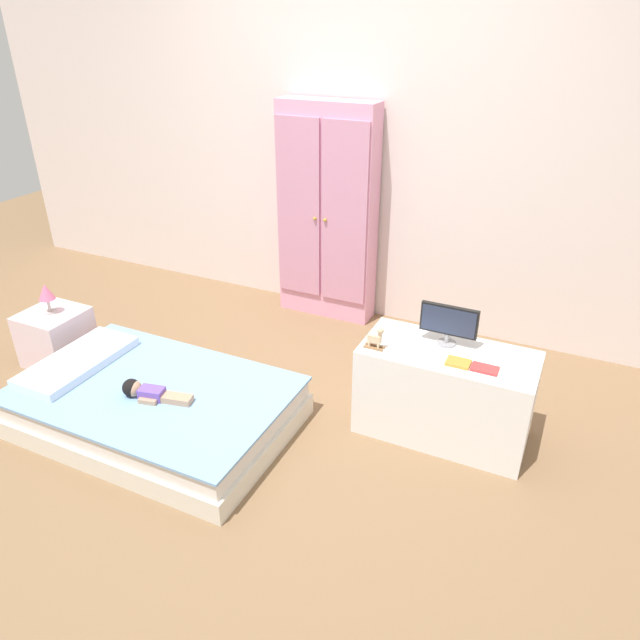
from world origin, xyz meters
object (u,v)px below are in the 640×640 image
Objects in this scene: wardrobe at (327,214)px; tv_monitor at (449,322)px; tv_stand at (445,393)px; book_orange at (458,363)px; rocking_horse_toy at (376,338)px; book_red at (485,369)px; nightstand at (57,337)px; table_lamp at (46,293)px; bed at (156,406)px; doll at (144,391)px.

tv_monitor is (1.16, -1.00, -0.14)m from wardrobe.
tv_monitor is (-0.04, 0.07, 0.39)m from tv_stand.
rocking_horse_toy is at bearing -175.44° from book_orange.
book_red is at bearing -25.88° from tv_stand.
tv_stand is at bearing 8.02° from nightstand.
nightstand is 2.53m from tv_monitor.
rocking_horse_toy is at bearing 5.91° from table_lamp.
tv_stand is (1.46, 0.62, 0.14)m from bed.
bed is at bearing -99.06° from wardrobe.
tv_monitor is at bearing 144.26° from book_red.
bed is at bearing -162.57° from book_red.
book_red is at bearing 5.41° from table_lamp.
book_orange is at bearing 4.56° from rocking_horse_toy.
bed is 12.56× the size of book_orange.
wardrobe is (0.25, 1.77, 0.50)m from doll.
bed is 1.06m from nightstand.
doll reaches higher than bed.
table_lamp is 2.52m from tv_stand.
tv_monitor is at bearing 121.61° from book_orange.
wardrobe is at bearing 124.82° from rocking_horse_toy.
table_lamp is at bearing -132.33° from wardrobe.
tv_monitor is (2.45, 0.42, 0.47)m from nightstand.
tv_monitor is 2.36× the size of rocking_horse_toy.
book_orange is at bearing -54.92° from tv_stand.
nightstand is 2.78× the size of book_red.
rocking_horse_toy is (2.13, 0.22, 0.08)m from table_lamp.
table_lamp is 2.49m from tv_monitor.
book_red reaches higher than bed.
rocking_horse_toy is 1.07× the size of book_orange.
doll is 1.60m from tv_stand.
tv_stand is at bearing 8.02° from table_lamp.
wardrobe is 1.69m from tv_stand.
book_red reaches higher than nightstand.
doll is 1.07× the size of nightstand.
bed is 1.66m from book_orange.
wardrobe is at bearing 47.67° from nightstand.
book_red is (0.13, 0.00, -0.00)m from book_orange.
book_orange is (2.55, 0.25, 0.34)m from nightstand.
nightstand is at bearing -132.33° from wardrobe.
book_orange reaches higher than tv_stand.
tv_stand is (1.44, 0.70, -0.02)m from doll.
nightstand is at bearing 165.45° from bed.
wardrobe reaches higher than rocking_horse_toy.
tv_monitor reaches higher than nightstand.
tv_stand is 0.40m from tv_monitor.
doll is 3.08× the size of rocking_horse_toy.
rocking_horse_toy reaches higher than nightstand.
book_red is (0.20, -0.10, 0.26)m from tv_stand.
nightstand is 2.59m from book_orange.
bed is 3.81× the size of doll.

